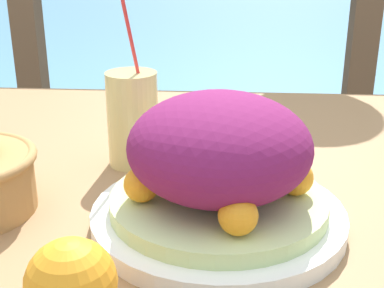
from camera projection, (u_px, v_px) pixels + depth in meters
name	position (u px, v px, depth m)	size (l,w,h in m)	color
patio_table	(151.00, 249.00, 0.74)	(0.93, 0.97, 0.70)	#997047
railing_fence	(192.00, 42.00, 1.45)	(2.80, 0.08, 1.04)	brown
sea_backdrop	(216.00, 54.00, 3.97)	(12.00, 4.00, 0.40)	#568EA8
salad_plate	(219.00, 171.00, 0.60)	(0.29, 0.29, 0.16)	white
drink_glass	(133.00, 119.00, 0.76)	(0.07, 0.08, 0.24)	#DBCC7F
orange_near_basket	(71.00, 283.00, 0.45)	(0.08, 0.08, 0.08)	orange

